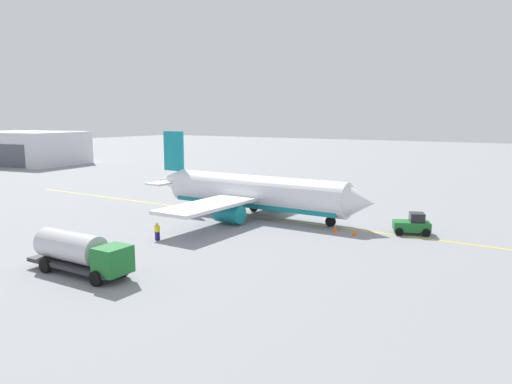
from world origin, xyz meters
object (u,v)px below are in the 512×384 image
fuel_tanker (80,252)px  safety_cone_nose (335,229)px  refueling_worker (157,232)px  safety_cone_wingtip (354,233)px  airplane (253,193)px  pushback_tug (413,224)px

fuel_tanker → safety_cone_nose: 25.62m
refueling_worker → safety_cone_nose: bearing=43.8°
fuel_tanker → safety_cone_wingtip: fuel_tanker is taller
airplane → safety_cone_nose: (11.60, -2.12, -2.49)m
fuel_tanker → pushback_tug: fuel_tanker is taller
safety_cone_nose → safety_cone_wingtip: 2.32m
fuel_tanker → pushback_tug: size_ratio=2.31×
refueling_worker → safety_cone_nose: 18.15m
fuel_tanker → pushback_tug: bearing=56.5°
fuel_tanker → safety_cone_wingtip: bearing=60.4°
safety_cone_wingtip → airplane: bearing=169.8°
airplane → fuel_tanker: airplane is taller
pushback_tug → refueling_worker: (-20.12, -16.02, -0.19)m
airplane → refueling_worker: size_ratio=17.78×
pushback_tug → airplane: bearing=-175.9°
airplane → refueling_worker: 14.88m
safety_cone_nose → safety_cone_wingtip: (2.29, -0.39, -0.03)m
refueling_worker → safety_cone_wingtip: (15.39, 12.17, -0.53)m
pushback_tug → safety_cone_nose: (-7.01, -3.47, -0.68)m
airplane → safety_cone_wingtip: bearing=-10.2°
fuel_tanker → safety_cone_nose: (10.69, 23.24, -1.38)m
airplane → pushback_tug: (18.61, 1.35, -1.81)m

